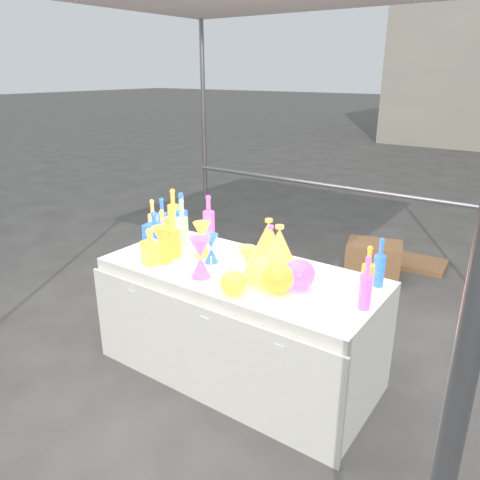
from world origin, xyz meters
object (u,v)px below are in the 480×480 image
Objects in this scene: cardboard_box_closed at (373,261)px; display_table at (239,322)px; decanter_0 at (151,246)px; globe_0 at (233,284)px; bottle_0 at (173,211)px; hourglass_0 at (162,245)px.

display_table is at bearing -111.46° from cardboard_box_closed.
globe_0 is (0.69, -0.05, -0.06)m from decanter_0.
bottle_0 is (-0.85, 0.32, 0.55)m from display_table.
cardboard_box_closed is 2.11× the size of hourglass_0.
globe_0 is at bearing -106.53° from cardboard_box_closed.
bottle_0 is at bearing 148.78° from globe_0.
bottle_0 is (-1.05, -1.67, 0.74)m from cardboard_box_closed.
cardboard_box_closed is 3.36× the size of globe_0.
bottle_0 is 1.20m from globe_0.
display_table is 0.55m from globe_0.
decanter_0 is 1.02× the size of hourglass_0.
decanter_0 is 1.63× the size of globe_0.
globe_0 is (0.66, -0.12, -0.06)m from hourglass_0.
hourglass_0 is 0.67m from globe_0.
display_table is 7.41× the size of decanter_0.
hourglass_0 reaches higher than display_table.
decanter_0 is 0.08m from hourglass_0.
display_table is 7.58× the size of hourglass_0.
decanter_0 reaches higher than globe_0.
display_table is 12.05× the size of globe_0.
hourglass_0 is (-0.49, -0.18, 0.50)m from display_table.
bottle_0 is 0.66m from decanter_0.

